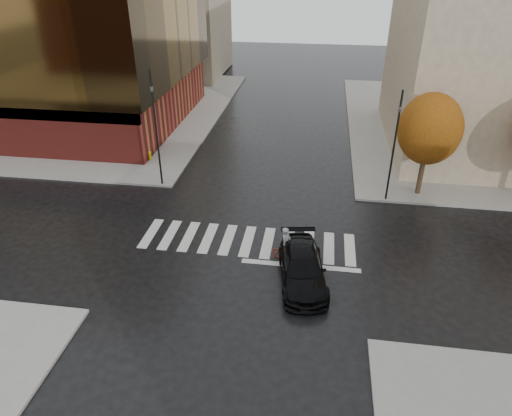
{
  "coord_description": "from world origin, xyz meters",
  "views": [
    {
      "loc": [
        3.45,
        -19.89,
        13.93
      ],
      "look_at": [
        0.43,
        0.72,
        2.0
      ],
      "focal_mm": 32.0,
      "sensor_mm": 36.0,
      "label": 1
    }
  ],
  "objects_px": {
    "cyclist": "(287,250)",
    "traffic_light_nw": "(155,121)",
    "sedan": "(302,268)",
    "traffic_light_ne": "(395,141)",
    "fire_hydrant": "(150,155)"
  },
  "relations": [
    {
      "from": "traffic_light_nw",
      "to": "traffic_light_ne",
      "type": "bearing_deg",
      "value": 96.2
    },
    {
      "from": "fire_hydrant",
      "to": "traffic_light_nw",
      "type": "bearing_deg",
      "value": -59.73
    },
    {
      "from": "sedan",
      "to": "traffic_light_nw",
      "type": "relative_size",
      "value": 0.68
    },
    {
      "from": "sedan",
      "to": "traffic_light_ne",
      "type": "xyz_separation_m",
      "value": [
        4.78,
        8.74,
        3.28
      ]
    },
    {
      "from": "sedan",
      "to": "traffic_light_nw",
      "type": "height_order",
      "value": "traffic_light_nw"
    },
    {
      "from": "sedan",
      "to": "traffic_light_nw",
      "type": "xyz_separation_m",
      "value": [
        -9.87,
        8.74,
        3.74
      ]
    },
    {
      "from": "sedan",
      "to": "traffic_light_ne",
      "type": "relative_size",
      "value": 0.74
    },
    {
      "from": "cyclist",
      "to": "traffic_light_nw",
      "type": "height_order",
      "value": "traffic_light_nw"
    },
    {
      "from": "sedan",
      "to": "fire_hydrant",
      "type": "xyz_separation_m",
      "value": [
        -12.03,
        12.44,
        -0.22
      ]
    },
    {
      "from": "traffic_light_ne",
      "to": "fire_hydrant",
      "type": "xyz_separation_m",
      "value": [
        -16.81,
        3.7,
        -3.51
      ]
    },
    {
      "from": "cyclist",
      "to": "fire_hydrant",
      "type": "bearing_deg",
      "value": 67.31
    },
    {
      "from": "traffic_light_nw",
      "to": "fire_hydrant",
      "type": "bearing_deg",
      "value": -143.52
    },
    {
      "from": "traffic_light_nw",
      "to": "traffic_light_ne",
      "type": "xyz_separation_m",
      "value": [
        14.65,
        0.0,
        -0.46
      ]
    },
    {
      "from": "fire_hydrant",
      "to": "cyclist",
      "type": "bearing_deg",
      "value": -44.52
    },
    {
      "from": "traffic_light_ne",
      "to": "traffic_light_nw",
      "type": "bearing_deg",
      "value": -16.24
    }
  ]
}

